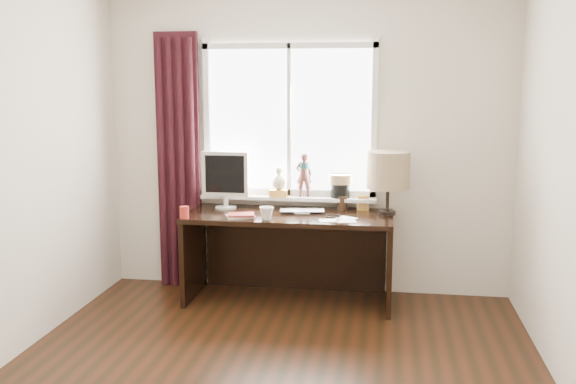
% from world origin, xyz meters
% --- Properties ---
extents(wall_back, '(3.50, 0.00, 2.60)m').
position_xyz_m(wall_back, '(0.00, 2.00, 1.30)').
color(wall_back, beige).
rests_on(wall_back, ground).
extents(wall_front, '(3.50, 0.00, 2.60)m').
position_xyz_m(wall_front, '(0.00, -2.00, 1.30)').
color(wall_front, beige).
rests_on(wall_front, ground).
extents(laptop, '(0.39, 0.28, 0.03)m').
position_xyz_m(laptop, '(0.01, 1.68, 0.76)').
color(laptop, silver).
rests_on(laptop, desk).
extents(mug, '(0.15, 0.15, 0.11)m').
position_xyz_m(mug, '(-0.24, 1.38, 0.81)').
color(mug, white).
rests_on(mug, desk).
extents(red_cup, '(0.07, 0.07, 0.10)m').
position_xyz_m(red_cup, '(-0.90, 1.33, 0.80)').
color(red_cup, '#A72820').
rests_on(red_cup, desk).
extents(window, '(1.52, 0.20, 1.40)m').
position_xyz_m(window, '(-0.14, 1.95, 1.31)').
color(window, white).
rests_on(window, ground).
extents(curtain, '(0.38, 0.09, 2.25)m').
position_xyz_m(curtain, '(-1.13, 1.91, 1.12)').
color(curtain, black).
rests_on(curtain, floor).
extents(desk, '(1.70, 0.70, 0.75)m').
position_xyz_m(desk, '(-0.10, 1.73, 0.51)').
color(desk, black).
rests_on(desk, floor).
extents(monitor, '(0.40, 0.18, 0.49)m').
position_xyz_m(monitor, '(-0.68, 1.78, 1.03)').
color(monitor, beige).
rests_on(monitor, desk).
extents(notebook_stack, '(0.26, 0.23, 0.03)m').
position_xyz_m(notebook_stack, '(-0.46, 1.43, 0.77)').
color(notebook_stack, beige).
rests_on(notebook_stack, desk).
extents(brush_holder, '(0.09, 0.09, 0.25)m').
position_xyz_m(brush_holder, '(0.32, 1.86, 0.81)').
color(brush_holder, black).
rests_on(brush_holder, desk).
extents(icon_frame, '(0.10, 0.03, 0.13)m').
position_xyz_m(icon_frame, '(0.50, 1.86, 0.81)').
color(icon_frame, gold).
rests_on(icon_frame, desk).
extents(table_lamp, '(0.35, 0.35, 0.52)m').
position_xyz_m(table_lamp, '(0.70, 1.73, 1.11)').
color(table_lamp, black).
rests_on(table_lamp, desk).
extents(loose_papers, '(0.31, 0.27, 0.00)m').
position_xyz_m(loose_papers, '(0.34, 1.45, 0.75)').
color(loose_papers, white).
rests_on(loose_papers, desk).
extents(desk_cables, '(0.30, 0.30, 0.01)m').
position_xyz_m(desk_cables, '(0.18, 1.68, 0.75)').
color(desk_cables, black).
rests_on(desk_cables, desk).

